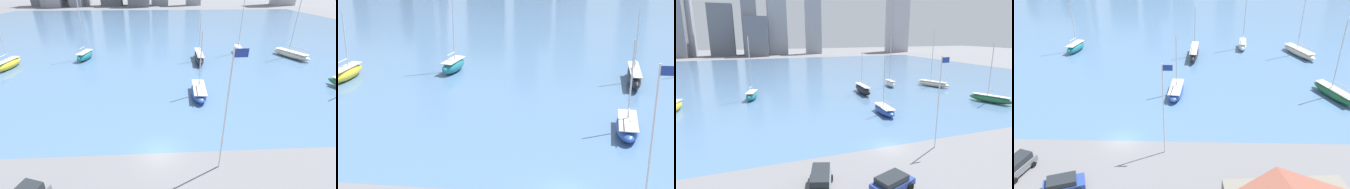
# 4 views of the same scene
# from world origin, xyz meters

# --- Properties ---
(ground_plane) EXTENTS (500.00, 500.00, 0.00)m
(ground_plane) POSITION_xyz_m (0.00, 0.00, 0.00)
(ground_plane) COLOR slate
(harbor_water) EXTENTS (180.00, 140.00, 0.00)m
(harbor_water) POSITION_xyz_m (0.00, 70.00, 0.00)
(harbor_water) COLOR #4C7099
(harbor_water) RESTS_ON ground_plane
(flag_pole) EXTENTS (1.24, 0.14, 12.15)m
(flag_pole) POSITION_xyz_m (5.87, -2.24, 6.57)
(flag_pole) COLOR silver
(flag_pole) RESTS_ON ground_plane
(sailboat_black) EXTENTS (2.52, 10.18, 10.57)m
(sailboat_black) POSITION_xyz_m (9.73, 30.92, 1.16)
(sailboat_black) COLOR black
(sailboat_black) RESTS_ON harbor_water
(sailboat_yellow) EXTENTS (3.10, 7.70, 9.97)m
(sailboat_yellow) POSITION_xyz_m (-31.55, 28.20, 1.03)
(sailboat_yellow) COLOR yellow
(sailboat_yellow) RESTS_ON harbor_water
(sailboat_blue) EXTENTS (3.14, 7.81, 10.20)m
(sailboat_blue) POSITION_xyz_m (6.59, 13.42, 0.85)
(sailboat_blue) COLOR #284CA8
(sailboat_blue) RESTS_ON harbor_water
(sailboat_cream) EXTENTS (6.08, 9.94, 15.87)m
(sailboat_cream) POSITION_xyz_m (32.70, 32.69, 0.91)
(sailboat_cream) COLOR beige
(sailboat_cream) RESTS_ON harbor_water
(sailboat_white) EXTENTS (2.64, 6.20, 14.31)m
(sailboat_white) POSITION_xyz_m (20.89, 36.64, 1.08)
(sailboat_white) COLOR white
(sailboat_white) RESTS_ON harbor_water
(sailboat_teal) EXTENTS (3.58, 6.67, 14.40)m
(sailboat_teal) POSITION_xyz_m (-16.96, 33.73, 1.10)
(sailboat_teal) COLOR #1E757F
(sailboat_teal) RESTS_ON harbor_water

